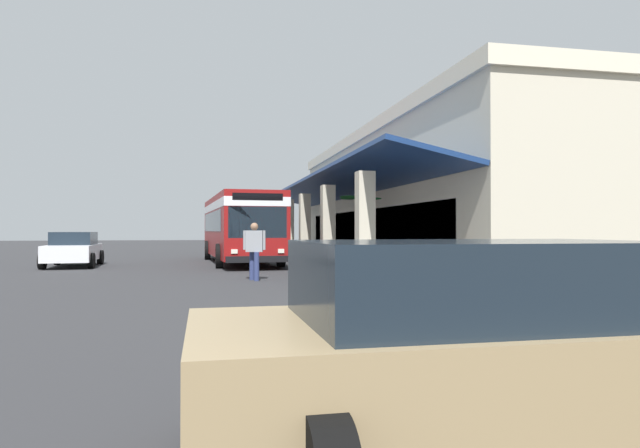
{
  "coord_description": "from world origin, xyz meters",
  "views": [
    {
      "loc": [
        28.45,
        -1.57,
        1.55
      ],
      "look_at": [
        5.21,
        3.23,
        1.82
      ],
      "focal_mm": 30.86,
      "sensor_mm": 36.0,
      "label": 1
    }
  ],
  "objects_px": {
    "parked_sedan_white": "(74,249)",
    "potted_palm": "(360,249)",
    "pedestrian": "(254,248)",
    "transit_bus": "(239,224)",
    "parked_sedan_tan": "(497,342)"
  },
  "relations": [
    {
      "from": "parked_sedan_tan",
      "to": "pedestrian",
      "type": "bearing_deg",
      "value": -177.52
    },
    {
      "from": "transit_bus",
      "to": "potted_palm",
      "type": "distance_m",
      "value": 6.18
    },
    {
      "from": "transit_bus",
      "to": "parked_sedan_white",
      "type": "xyz_separation_m",
      "value": [
        1.43,
        -7.08,
        -1.1
      ]
    },
    {
      "from": "parked_sedan_white",
      "to": "potted_palm",
      "type": "xyz_separation_m",
      "value": [
        2.0,
        12.1,
        -0.02
      ]
    },
    {
      "from": "potted_palm",
      "to": "transit_bus",
      "type": "bearing_deg",
      "value": -124.32
    },
    {
      "from": "parked_sedan_tan",
      "to": "potted_palm",
      "type": "relative_size",
      "value": 1.44
    },
    {
      "from": "transit_bus",
      "to": "pedestrian",
      "type": "distance_m",
      "value": 9.51
    },
    {
      "from": "transit_bus",
      "to": "potted_palm",
      "type": "bearing_deg",
      "value": 55.68
    },
    {
      "from": "transit_bus",
      "to": "parked_sedan_white",
      "type": "relative_size",
      "value": 2.52
    },
    {
      "from": "transit_bus",
      "to": "parked_sedan_tan",
      "type": "relative_size",
      "value": 2.57
    },
    {
      "from": "transit_bus",
      "to": "potted_palm",
      "type": "xyz_separation_m",
      "value": [
        3.43,
        5.02,
        -1.12
      ]
    },
    {
      "from": "parked_sedan_tan",
      "to": "pedestrian",
      "type": "relative_size",
      "value": 2.48
    },
    {
      "from": "transit_bus",
      "to": "parked_sedan_tan",
      "type": "bearing_deg",
      "value": 1.22
    },
    {
      "from": "transit_bus",
      "to": "parked_sedan_tan",
      "type": "distance_m",
      "value": 22.92
    },
    {
      "from": "pedestrian",
      "to": "transit_bus",
      "type": "bearing_deg",
      "value": 179.44
    }
  ]
}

